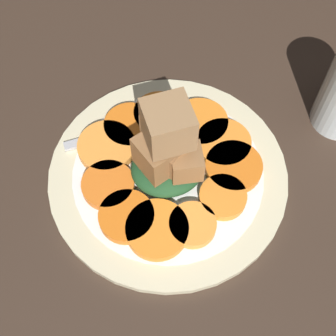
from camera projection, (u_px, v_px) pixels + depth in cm
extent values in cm
cube|color=#38281E|center=(168.00, 181.00, 54.62)|extent=(120.00, 120.00, 2.00)
cylinder|color=beige|center=(168.00, 175.00, 53.31)|extent=(27.10, 27.10, 1.00)
cylinder|color=white|center=(168.00, 175.00, 53.27)|extent=(21.68, 21.68, 1.00)
cylinder|color=orange|center=(108.00, 185.00, 51.35)|extent=(5.82, 5.82, 1.15)
cylinder|color=orange|center=(127.00, 216.00, 49.53)|extent=(5.97, 5.97, 1.15)
cylinder|color=orange|center=(157.00, 229.00, 48.81)|extent=(6.66, 6.66, 1.15)
cylinder|color=orange|center=(192.00, 225.00, 49.06)|extent=(5.03, 5.03, 1.15)
cylinder|color=orange|center=(223.00, 197.00, 50.64)|extent=(5.18, 5.18, 1.15)
cylinder|color=orange|center=(234.00, 167.00, 52.47)|extent=(6.45, 6.45, 1.15)
cylinder|color=orange|center=(223.00, 144.00, 53.97)|extent=(6.38, 6.38, 1.15)
cylinder|color=orange|center=(200.00, 123.00, 55.37)|extent=(6.62, 6.62, 1.15)
cylinder|color=orange|center=(159.00, 114.00, 55.98)|extent=(6.13, 6.13, 1.15)
cylinder|color=orange|center=(130.00, 126.00, 55.16)|extent=(6.12, 6.12, 1.15)
cylinder|color=orange|center=(107.00, 147.00, 53.76)|extent=(6.69, 6.69, 1.15)
ellipsoid|color=#1E4723|center=(168.00, 167.00, 51.63)|extent=(8.33, 7.49, 2.65)
cube|color=#9E754C|center=(168.00, 154.00, 49.01)|extent=(3.89, 3.89, 3.20)
cube|color=olive|center=(160.00, 156.00, 48.29)|extent=(5.17, 5.17, 4.21)
cube|color=brown|center=(171.00, 152.00, 48.98)|extent=(4.71, 4.71, 3.40)
cube|color=olive|center=(186.00, 162.00, 48.47)|extent=(3.93, 3.93, 3.27)
cube|color=#9E754C|center=(168.00, 121.00, 44.78)|extent=(4.80, 4.80, 4.52)
cube|color=brown|center=(164.00, 123.00, 46.94)|extent=(4.45, 4.45, 3.26)
cube|color=#B2B2B7|center=(111.00, 134.00, 55.06)|extent=(11.31, 1.68, 0.40)
cube|color=#B2B2B7|center=(162.00, 120.00, 56.03)|extent=(1.48, 2.38, 0.40)
cube|color=#B2B2B7|center=(182.00, 108.00, 56.94)|extent=(4.45, 0.54, 0.40)
cube|color=#B2B2B7|center=(184.00, 112.00, 56.63)|extent=(4.45, 0.54, 0.40)
cube|color=#B2B2B7|center=(186.00, 116.00, 56.32)|extent=(4.45, 0.54, 0.40)
cube|color=#B2B2B7|center=(188.00, 120.00, 56.01)|extent=(4.45, 0.54, 0.40)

